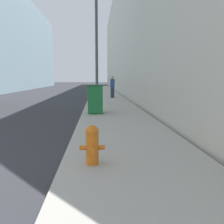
% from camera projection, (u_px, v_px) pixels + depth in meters
% --- Properties ---
extents(sidewalk_right, '(3.03, 60.00, 0.12)m').
position_uv_depth(sidewalk_right, '(107.00, 97.00, 21.67)').
color(sidewalk_right, '#ADA89E').
rests_on(sidewalk_right, ground).
extents(building_right_stone, '(12.00, 60.00, 13.54)m').
position_uv_depth(building_right_stone, '(169.00, 34.00, 29.12)').
color(building_right_stone, beige).
rests_on(building_right_stone, ground).
extents(fire_hydrant, '(0.48, 0.36, 0.75)m').
position_uv_depth(fire_hydrant, '(92.00, 144.00, 4.66)').
color(fire_hydrant, orange).
rests_on(fire_hydrant, sidewalk_right).
extents(trash_bin, '(0.69, 0.70, 1.30)m').
position_uv_depth(trash_bin, '(95.00, 99.00, 11.37)').
color(trash_bin, '#1E7538').
rests_on(trash_bin, sidewalk_right).
extents(lamppost, '(0.43, 0.43, 6.74)m').
position_uv_depth(lamppost, '(96.00, 34.00, 13.66)').
color(lamppost, '#4C4C51').
rests_on(lamppost, sidewalk_right).
extents(pedestrian_on_sidewalk, '(0.36, 0.23, 1.76)m').
position_uv_depth(pedestrian_on_sidewalk, '(112.00, 87.00, 20.44)').
color(pedestrian_on_sidewalk, '#2D3347').
rests_on(pedestrian_on_sidewalk, sidewalk_right).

